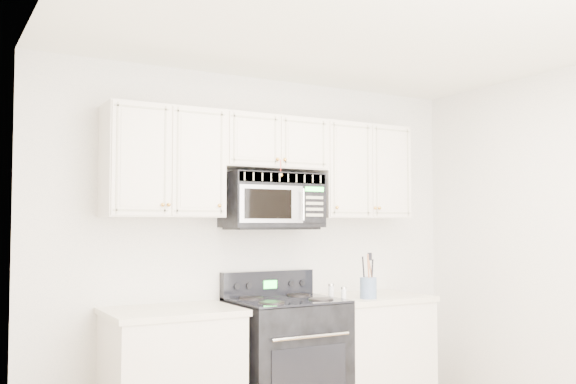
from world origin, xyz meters
TOP-DOWN VIEW (x-y plane):
  - room at (0.00, 0.00)m, footprint 3.51×3.51m
  - base_cabinet_right at (0.80, 1.44)m, footprint 0.86×0.65m
  - range at (0.05, 1.43)m, footprint 0.76×0.69m
  - upper_cabinets at (-0.00, 1.58)m, footprint 2.44×0.37m
  - microwave at (0.01, 1.56)m, footprint 0.72×0.41m
  - utensil_crock at (0.67, 1.27)m, footprint 0.13×0.13m
  - shaker_salt at (0.45, 1.27)m, footprint 0.04×0.04m
  - shaker_pepper at (0.46, 1.46)m, footprint 0.04×0.04m

SIDE VIEW (x-z plane):
  - base_cabinet_right at x=0.80m, z-range -0.03..0.89m
  - range at x=0.05m, z-range -0.08..1.04m
  - shaker_salt at x=0.45m, z-range 0.92..1.02m
  - shaker_pepper at x=0.46m, z-range 0.92..1.03m
  - utensil_crock at x=0.67m, z-range 0.84..1.17m
  - room at x=0.00m, z-range 0.00..2.60m
  - microwave at x=0.01m, z-range 1.45..1.85m
  - upper_cabinets at x=0.00m, z-range 1.56..2.31m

